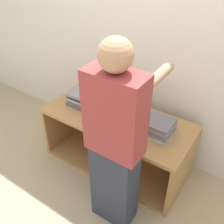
# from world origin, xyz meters

# --- Properties ---
(ground_plane) EXTENTS (12.00, 12.00, 0.00)m
(ground_plane) POSITION_xyz_m (0.00, 0.00, 0.00)
(ground_plane) COLOR tan
(wall_back) EXTENTS (8.00, 0.05, 2.40)m
(wall_back) POSITION_xyz_m (0.00, 0.74, 1.20)
(wall_back) COLOR silver
(wall_back) RESTS_ON ground_plane
(cart) EXTENTS (1.43, 0.63, 0.60)m
(cart) POSITION_xyz_m (0.00, 0.38, 0.30)
(cart) COLOR #A87A47
(cart) RESTS_ON ground_plane
(laptop_open) EXTENTS (0.34, 0.26, 0.24)m
(laptop_open) POSITION_xyz_m (0.00, 0.36, 0.65)
(laptop_open) COLOR #B7B7BC
(laptop_open) RESTS_ON cart
(laptop_stack_left) EXTENTS (0.36, 0.25, 0.14)m
(laptop_stack_left) POSITION_xyz_m (-0.37, 0.32, 0.67)
(laptop_stack_left) COLOR slate
(laptop_stack_left) RESTS_ON cart
(laptop_stack_right) EXTENTS (0.36, 0.25, 0.14)m
(laptop_stack_right) POSITION_xyz_m (0.37, 0.31, 0.67)
(laptop_stack_right) COLOR #B7B7BC
(laptop_stack_right) RESTS_ON cart
(person) EXTENTS (0.40, 0.53, 1.60)m
(person) POSITION_xyz_m (0.31, -0.20, 0.80)
(person) COLOR #2D3342
(person) RESTS_ON ground_plane
(inventory_tag) EXTENTS (0.06, 0.02, 0.01)m
(inventory_tag) POSITION_xyz_m (-0.37, 0.26, 0.74)
(inventory_tag) COLOR red
(inventory_tag) RESTS_ON laptop_stack_left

